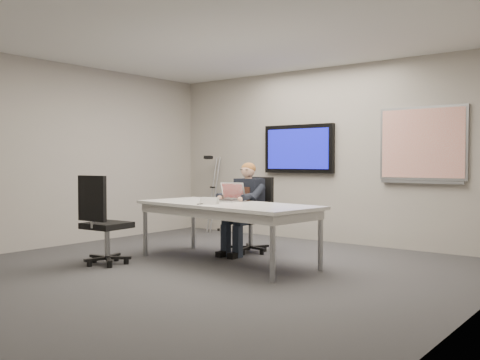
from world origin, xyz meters
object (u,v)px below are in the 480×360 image
Objects in this scene: seated_person at (242,217)px; conference_table at (226,210)px; office_chair_far at (253,229)px; office_chair_near at (104,237)px; laptop at (229,197)px.

conference_table is at bearing -67.64° from seated_person.
office_chair_near is (-0.90, -1.90, 0.02)m from office_chair_far.
office_chair_far is 0.95× the size of office_chair_near.
laptop is at bearing -83.25° from seated_person.
seated_person is at bearing -123.17° from office_chair_near.
seated_person is (0.89, 1.66, 0.17)m from office_chair_near.
office_chair_near reaches higher than laptop.
seated_person is at bearing -82.83° from office_chair_far.
conference_table is 6.73× the size of laptop.
office_chair_near is (-1.10, -1.06, -0.32)m from conference_table.
laptop is (0.02, -0.56, 0.49)m from office_chair_far.
office_chair_near is 1.69m from laptop.
conference_table is at bearing -67.35° from office_chair_far.
office_chair_near is 2.94× the size of laptop.
laptop is (-0.19, 0.28, 0.15)m from conference_table.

